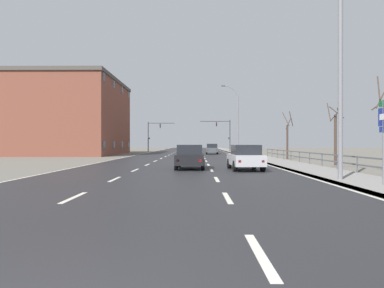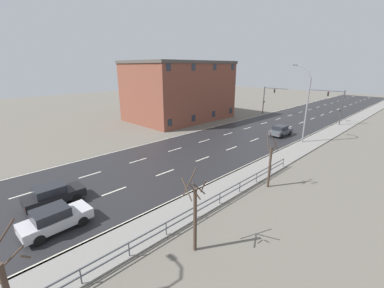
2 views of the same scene
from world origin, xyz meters
The scene contains 15 objects.
ground_plane centered at (0.00, 48.00, -0.06)m, with size 160.00×160.00×0.12m.
road_asphalt_strip centered at (0.00, 60.00, 0.01)m, with size 14.00×120.00×0.03m.
sidewalk_right centered at (8.43, 60.00, 0.06)m, with size 3.00×120.00×0.12m.
guardrail centered at (9.85, 21.71, 0.71)m, with size 0.07×33.50×1.00m.
street_lamp_foreground centered at (7.44, 11.94, 5.51)m, with size 2.59×0.24×11.27m.
street_lamp_midground centered at (7.43, 48.73, 5.00)m, with size 2.55×0.24×10.22m.
highway_sign centered at (8.39, 9.96, 2.12)m, with size 0.09×0.68×3.31m.
traffic_signal_right centered at (6.81, 63.86, 4.06)m, with size 5.78×0.36×6.09m.
traffic_signal_left centered at (-6.91, 65.16, 3.86)m, with size 5.29×0.36×5.81m.
car_near_left centered at (3.83, 49.95, 0.80)m, with size 1.94×4.15×1.57m.
car_near_right centered at (1.01, 19.43, 0.80)m, with size 1.90×4.13×1.57m.
car_far_left centered at (4.43, 18.47, 0.80)m, with size 1.96×4.16×1.57m.
brick_building centered at (-16.58, 48.09, 5.48)m, with size 13.43×18.83×10.95m.
bare_tree_mid centered at (11.91, 23.38, 2.27)m, with size 1.27×1.33×4.77m.
bare_tree_far centered at (10.92, 33.41, 2.08)m, with size 1.17×1.05×4.94m.
Camera 1 is at (1.38, -3.24, 1.68)m, focal length 32.92 mm.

